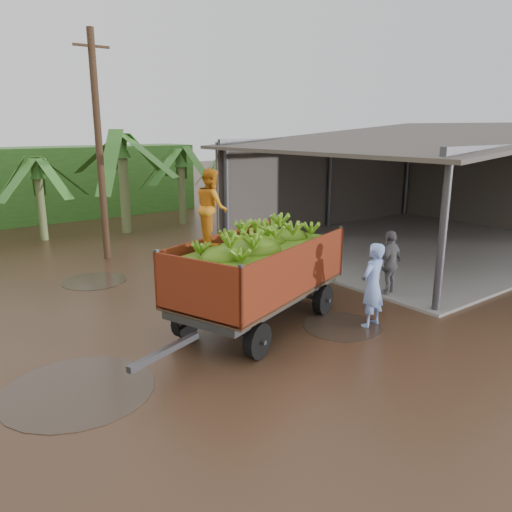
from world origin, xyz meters
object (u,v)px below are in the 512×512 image
(banana_trailer, at_px, (257,269))
(man_grey, at_px, (390,263))
(utility_pole, at_px, (99,147))
(man_blue, at_px, (372,285))

(banana_trailer, height_order, man_grey, banana_trailer)
(utility_pole, bearing_deg, man_grey, -61.98)
(banana_trailer, xyz_separation_m, utility_pole, (-0.48, 8.19, 2.51))
(banana_trailer, xyz_separation_m, man_grey, (4.17, -0.54, -0.44))
(man_blue, bearing_deg, banana_trailer, -46.22)
(man_blue, distance_m, utility_pole, 10.58)
(man_grey, height_order, utility_pole, utility_pole)
(banana_trailer, distance_m, man_blue, 2.69)
(banana_trailer, height_order, man_blue, banana_trailer)
(man_blue, height_order, man_grey, man_blue)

